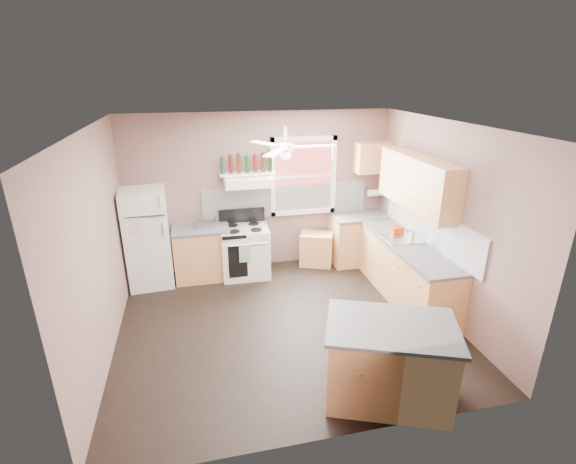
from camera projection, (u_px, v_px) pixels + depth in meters
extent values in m
plane|color=black|center=(286.00, 323.00, 5.83)|extent=(4.50, 4.50, 0.00)
plane|color=white|center=(285.00, 126.00, 4.85)|extent=(4.50, 4.50, 0.00)
cube|color=#775952|center=(260.00, 192.00, 7.18)|extent=(4.50, 0.05, 2.70)
cube|color=#775952|center=(445.00, 220.00, 5.81)|extent=(0.05, 4.00, 2.70)
cube|color=#775952|center=(96.00, 249.00, 4.87)|extent=(0.05, 4.00, 2.70)
cube|color=white|center=(286.00, 201.00, 7.30)|extent=(2.90, 0.03, 0.55)
cube|color=white|center=(429.00, 225.00, 6.14)|extent=(0.03, 2.60, 0.55)
cube|color=maroon|center=(303.00, 176.00, 7.21)|extent=(1.00, 0.02, 1.20)
cube|color=white|center=(303.00, 176.00, 7.18)|extent=(1.16, 0.07, 1.36)
cube|color=white|center=(147.00, 238.00, 6.65)|extent=(0.73, 0.71, 1.60)
cube|color=tan|center=(202.00, 254.00, 7.00)|extent=(0.90, 0.60, 0.86)
cube|color=#4F4F52|center=(200.00, 229.00, 6.84)|extent=(0.92, 0.62, 0.04)
cube|color=silver|center=(206.00, 223.00, 6.79)|extent=(0.31, 0.22, 0.18)
cube|color=white|center=(245.00, 252.00, 7.08)|extent=(0.81, 0.67, 0.86)
cube|color=white|center=(249.00, 181.00, 6.79)|extent=(0.78, 0.50, 0.14)
cube|color=white|center=(247.00, 174.00, 6.86)|extent=(0.90, 0.26, 0.03)
cube|color=tan|center=(316.00, 250.00, 7.51)|extent=(0.66, 0.55, 0.57)
cube|color=tan|center=(359.00, 240.00, 7.58)|extent=(1.00, 0.60, 0.86)
cube|color=tan|center=(406.00, 272.00, 6.35)|extent=(0.60, 2.20, 0.86)
cube|color=#4F4F52|center=(361.00, 216.00, 7.42)|extent=(1.02, 0.62, 0.04)
cube|color=#4F4F52|center=(409.00, 245.00, 6.18)|extent=(0.62, 2.22, 0.04)
cube|color=silver|center=(402.00, 239.00, 6.36)|extent=(0.55, 0.45, 0.03)
cylinder|color=silver|center=(412.00, 234.00, 6.37)|extent=(0.03, 0.03, 0.14)
cube|color=tan|center=(417.00, 182.00, 6.07)|extent=(0.33, 1.80, 0.76)
cube|color=tan|center=(372.00, 157.00, 7.21)|extent=(0.60, 0.33, 0.52)
cylinder|color=white|center=(375.00, 193.00, 7.50)|extent=(0.26, 0.12, 0.12)
cube|color=tan|center=(388.00, 363.00, 4.37)|extent=(1.45, 1.19, 0.86)
cube|color=#4F4F52|center=(392.00, 327.00, 4.21)|extent=(1.54, 1.28, 0.04)
cylinder|color=white|center=(285.00, 147.00, 4.94)|extent=(0.20, 0.20, 0.08)
imported|color=silver|center=(412.00, 236.00, 6.18)|extent=(0.12, 0.12, 0.23)
cube|color=red|center=(397.00, 230.00, 6.57)|extent=(0.18, 0.12, 0.10)
cylinder|color=#143819|center=(222.00, 166.00, 6.72)|extent=(0.06, 0.06, 0.27)
cylinder|color=#590F0F|center=(231.00, 165.00, 6.75)|extent=(0.06, 0.06, 0.29)
cylinder|color=#3F230F|center=(239.00, 164.00, 6.77)|extent=(0.06, 0.06, 0.31)
cylinder|color=#143819|center=(247.00, 165.00, 6.81)|extent=(0.06, 0.06, 0.27)
cylinder|color=#590F0F|center=(255.00, 164.00, 6.83)|extent=(0.06, 0.06, 0.29)
cylinder|color=#3F230F|center=(263.00, 163.00, 6.85)|extent=(0.06, 0.06, 0.31)
cylinder|color=#143819|center=(271.00, 163.00, 6.89)|extent=(0.06, 0.06, 0.27)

